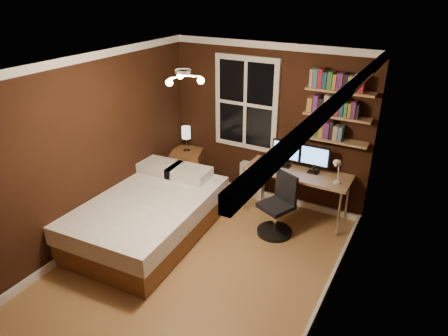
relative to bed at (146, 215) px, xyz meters
The scene contains 22 objects.
floor 1.09m from the bed, 15.48° to the right, with size 4.20×4.20×0.00m, color olive.
wall_back 2.28m from the bed, 61.20° to the left, with size 3.20×0.04×2.50m, color black.
wall_left 1.14m from the bed, 155.10° to the right, with size 0.04×4.20×2.50m, color black.
wall_right 2.78m from the bed, ahead, with size 0.04×4.20×2.50m, color black.
ceiling 2.42m from the bed, 15.48° to the right, with size 3.20×4.20×0.02m, color white.
window 2.27m from the bed, 69.96° to the left, with size 1.06×0.06×1.46m, color silver.
ceiling_fixture 2.34m from the bed, 20.64° to the right, with size 0.44×0.44×0.18m, color beige, non-canonical shape.
bookshelf_lower 2.85m from the bed, 39.27° to the left, with size 0.92×0.22×0.03m, color #9C744B.
books_row_lower 2.89m from the bed, 39.27° to the left, with size 0.48×0.16×0.23m, color maroon, non-canonical shape.
bookshelf_middle 2.98m from the bed, 39.27° to the left, with size 0.92×0.22×0.03m, color #9C744B.
books_row_middle 3.04m from the bed, 39.27° to the left, with size 0.66×0.16×0.23m, color navy, non-canonical shape.
bookshelf_upper 3.15m from the bed, 39.27° to the left, with size 0.92×0.22×0.03m, color #9C744B.
books_row_upper 3.22m from the bed, 39.27° to the left, with size 0.66×0.16×0.23m, color #2C6129, non-canonical shape.
bed is the anchor object (origin of this frame).
nightstand 1.61m from the bed, 102.55° to the left, with size 0.51×0.51×0.63m, color brown.
bedside_lamp 1.70m from the bed, 102.55° to the left, with size 0.15×0.15×0.43m, color #F0E4CA, non-canonical shape.
radiator 1.90m from the bed, 64.13° to the left, with size 0.40×0.14×0.60m, color silver.
desk 2.27m from the bed, 42.44° to the left, with size 1.55×0.58×0.73m.
monitor_left 2.23m from the bed, 48.08° to the left, with size 0.43×0.12×0.42m, color black, non-canonical shape.
monitor_right 2.53m from the bed, 40.51° to the left, with size 0.43×0.12×0.42m, color black, non-canonical shape.
desk_lamp 2.70m from the bed, 30.93° to the left, with size 0.14×0.32×0.44m, color silver, non-canonical shape.
office_chair 1.85m from the bed, 30.31° to the left, with size 0.54×0.54×0.90m.
Camera 1 is at (2.26, -3.34, 3.30)m, focal length 32.00 mm.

